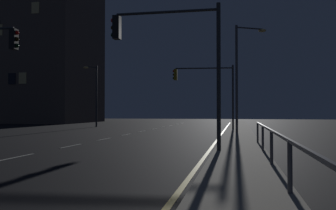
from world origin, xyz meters
The scene contains 10 objects.
ground_plane centered at (0.00, 17.50, 0.00)m, with size 112.00×112.00×0.00m, color black.
sidewalk_right centered at (7.79, 17.50, 0.07)m, with size 2.00×77.00×0.14m, color #9E937F.
lane_markings_center centered at (0.00, 21.00, 0.01)m, with size 0.14×50.00×0.01m.
lane_edge_line centered at (6.54, 22.50, 0.01)m, with size 0.14×53.00×0.01m.
traffic_light_near_left centered at (5.14, 11.36, 4.17)m, with size 4.44×0.37×5.69m.
traffic_light_mid_right centered at (5.07, 26.97, 4.04)m, with size 5.16×0.79×5.45m.
street_lamp_median centered at (7.97, 23.03, 4.78)m, with size 2.22×1.23×7.70m.
street_lamp_corner centered at (-7.28, 31.77, 3.93)m, with size 1.15×1.24×6.51m.
barrier_fence centered at (8.64, 6.57, 0.89)m, with size 0.09×17.24×0.98m.
building_distant centered at (-21.33, 44.63, 14.06)m, with size 14.36×13.26×28.13m.
Camera 1 is at (7.71, -1.61, 1.62)m, focal length 35.92 mm.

